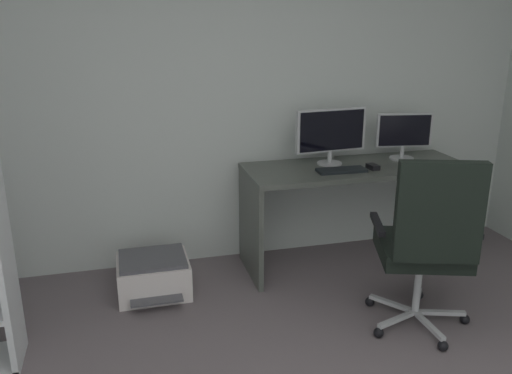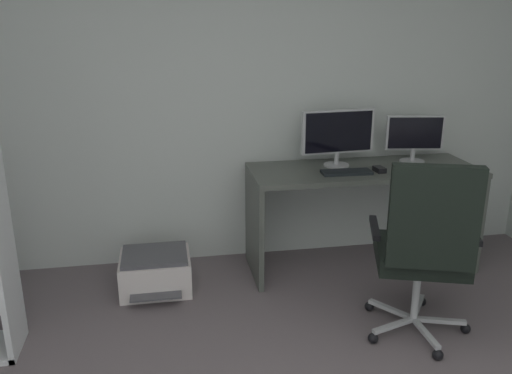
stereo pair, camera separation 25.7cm
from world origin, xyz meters
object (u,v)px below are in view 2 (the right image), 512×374
object	(u,v)px
monitor_main	(338,134)
keyboard	(346,172)
desk	(363,194)
printer	(156,271)
monitor_secondary	(414,135)
office_chair	(425,245)
computer_mouse	(379,169)

from	to	relation	value
monitor_main	keyboard	bearing A→B (deg)	-89.14
desk	keyboard	bearing A→B (deg)	-146.10
monitor_main	printer	size ratio (longest dim) A/B	1.09
monitor_main	printer	distance (m)	1.58
monitor_secondary	office_chair	distance (m)	1.21
keyboard	office_chair	distance (m)	0.89
monitor_main	desk	bearing A→B (deg)	-27.21
desk	monitor_secondary	size ratio (longest dim) A/B	3.91
office_chair	keyboard	bearing A→B (deg)	99.94
monitor_main	printer	xyz separation A→B (m)	(-1.31, -0.20, -0.86)
office_chair	computer_mouse	bearing A→B (deg)	84.21
monitor_secondary	computer_mouse	size ratio (longest dim) A/B	4.14
monitor_secondary	printer	size ratio (longest dim) A/B	0.84
monitor_secondary	keyboard	world-z (taller)	monitor_secondary
desk	computer_mouse	xyz separation A→B (m)	(0.07, -0.11, 0.21)
keyboard	computer_mouse	world-z (taller)	computer_mouse
desk	computer_mouse	distance (m)	0.25
desk	office_chair	size ratio (longest dim) A/B	1.50
computer_mouse	printer	bearing A→B (deg)	174.46
office_chair	printer	world-z (taller)	office_chair
monitor_main	keyboard	world-z (taller)	monitor_main
monitor_main	keyboard	size ratio (longest dim) A/B	1.57
monitor_main	office_chair	size ratio (longest dim) A/B	0.50
desk	monitor_main	xyz separation A→B (m)	(-0.18, 0.09, 0.43)
monitor_main	computer_mouse	xyz separation A→B (m)	(0.24, -0.20, -0.22)
keyboard	computer_mouse	distance (m)	0.24
desk	keyboard	size ratio (longest dim) A/B	4.75
desk	computer_mouse	world-z (taller)	computer_mouse
monitor_secondary	computer_mouse	distance (m)	0.43
computer_mouse	keyboard	bearing A→B (deg)	175.85
desk	monitor_main	world-z (taller)	monitor_main
monitor_main	office_chair	world-z (taller)	monitor_main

